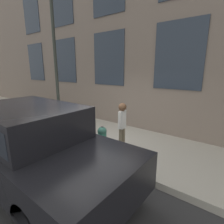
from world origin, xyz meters
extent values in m
plane|color=#2D2D30|center=(0.00, 0.00, 0.00)|extent=(80.00, 80.00, 0.00)
cube|color=#B2ADA3|center=(1.44, 0.00, 0.08)|extent=(2.87, 60.00, 0.17)
cube|color=gray|center=(3.02, 0.00, 4.22)|extent=(0.30, 40.00, 8.44)
cube|color=#2D3847|center=(2.85, -1.47, 2.95)|extent=(0.03, 1.62, 2.19)
cube|color=#2D3847|center=(2.85, 1.47, 2.95)|extent=(0.03, 1.62, 2.19)
cube|color=#2D3847|center=(2.85, 4.41, 2.95)|extent=(0.03, 1.62, 2.19)
cube|color=#2D3847|center=(2.85, 7.35, 2.95)|extent=(0.03, 1.62, 2.19)
cube|color=#2D3847|center=(2.85, 4.41, 5.75)|extent=(0.03, 1.62, 2.19)
cube|color=#2D3847|center=(2.85, 7.35, 5.75)|extent=(0.03, 1.62, 2.19)
cylinder|color=#2D7260|center=(0.48, -0.21, 0.19)|extent=(0.35, 0.35, 0.04)
cylinder|color=#2D7260|center=(0.48, -0.21, 0.46)|extent=(0.26, 0.26, 0.58)
sphere|color=#2C5D50|center=(0.48, -0.21, 0.75)|extent=(0.27, 0.27, 0.27)
cylinder|color=black|center=(0.48, -0.21, 0.83)|extent=(0.09, 0.09, 0.11)
cylinder|color=#2D7260|center=(0.48, -0.39, 0.53)|extent=(0.09, 0.10, 0.09)
cylinder|color=#2D7260|center=(0.48, -0.03, 0.53)|extent=(0.09, 0.10, 0.09)
cylinder|color=#726651|center=(0.70, -0.72, 0.51)|extent=(0.10, 0.10, 0.69)
cylinder|color=#726651|center=(0.85, -0.72, 0.51)|extent=(0.10, 0.10, 0.69)
cube|color=white|center=(0.78, -0.72, 1.12)|extent=(0.19, 0.13, 0.52)
cylinder|color=white|center=(0.64, -0.72, 1.13)|extent=(0.08, 0.08, 0.49)
cylinder|color=white|center=(0.91, -0.72, 1.13)|extent=(0.08, 0.08, 0.49)
sphere|color=brown|center=(0.78, -0.72, 1.49)|extent=(0.23, 0.23, 0.23)
cylinder|color=black|center=(-0.60, 1.93, 0.39)|extent=(0.24, 0.79, 0.79)
cylinder|color=black|center=(-0.60, -1.34, 0.39)|extent=(0.24, 0.79, 0.79)
cube|color=black|center=(-1.45, 0.29, 0.75)|extent=(1.95, 5.27, 0.71)
cube|color=black|center=(-1.45, 0.29, 1.43)|extent=(1.71, 2.53, 0.66)
cube|color=#1E232D|center=(-1.45, 0.29, 1.43)|extent=(1.72, 2.33, 0.42)
cylinder|color=black|center=(-0.27, 5.04, 0.38)|extent=(0.24, 0.75, 0.75)
cylinder|color=#2D332D|center=(0.93, 2.49, 0.23)|extent=(0.26, 0.26, 0.12)
cylinder|color=#2D332D|center=(0.93, 2.49, 3.24)|extent=(0.12, 0.12, 6.15)
camera|label=1|loc=(-3.17, -3.44, 2.52)|focal=28.00mm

